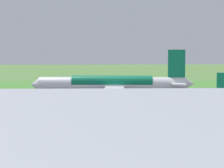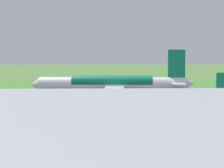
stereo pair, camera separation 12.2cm
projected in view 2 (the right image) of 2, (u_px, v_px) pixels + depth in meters
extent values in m
plane|color=#547F3D|center=(78.00, 98.00, 140.19)|extent=(800.00, 800.00, 0.00)
cube|color=#38383D|center=(78.00, 98.00, 140.19)|extent=(600.00, 39.94, 0.06)
cube|color=gray|center=(60.00, 142.00, 70.07)|extent=(440.00, 110.00, 0.05)
cube|color=#478534|center=(83.00, 87.00, 184.14)|extent=(600.00, 80.00, 0.04)
cylinder|color=white|center=(112.00, 85.00, 140.29)|extent=(48.25, 8.64, 5.20)
cone|color=white|center=(35.00, 85.00, 141.19)|extent=(3.35, 5.14, 4.94)
cone|color=white|center=(189.00, 83.00, 139.35)|extent=(3.81, 4.66, 4.42)
cube|color=#0C724C|center=(177.00, 63.00, 139.02)|extent=(5.62, 0.90, 9.00)
cube|color=white|center=(178.00, 84.00, 134.00)|extent=(4.64, 9.26, 0.36)
cube|color=white|center=(174.00, 82.00, 144.97)|extent=(4.64, 9.26, 0.36)
cube|color=white|center=(114.00, 89.00, 129.32)|extent=(7.57, 22.37, 0.35)
cube|color=white|center=(116.00, 84.00, 151.25)|extent=(7.57, 22.37, 0.35)
cylinder|color=#23284C|center=(106.00, 96.00, 133.08)|extent=(4.69, 3.12, 2.80)
cylinder|color=#23284C|center=(108.00, 92.00, 148.03)|extent=(4.69, 3.12, 2.80)
cylinder|color=black|center=(57.00, 92.00, 141.12)|extent=(0.70, 0.70, 3.42)
cylinder|color=black|center=(121.00, 94.00, 136.38)|extent=(0.70, 0.70, 3.42)
cylinder|color=black|center=(121.00, 91.00, 144.35)|extent=(0.70, 0.70, 3.42)
cylinder|color=#0C724C|center=(112.00, 83.00, 140.25)|extent=(26.71, 7.11, 5.23)
cylinder|color=white|center=(121.00, 131.00, 63.32)|extent=(36.32, 7.88, 3.91)
cube|color=white|center=(124.00, 145.00, 55.06)|extent=(6.32, 16.95, 0.26)
cube|color=white|center=(128.00, 124.00, 71.52)|extent=(6.32, 16.95, 0.26)
cylinder|color=black|center=(121.00, 148.00, 63.51)|extent=(0.60, 0.60, 1.20)
cube|color=silver|center=(79.00, 112.00, 101.34)|extent=(4.56, 3.51, 0.75)
cube|color=#2D333D|center=(79.00, 109.00, 101.19)|extent=(2.73, 2.51, 0.55)
cylinder|color=black|center=(83.00, 113.00, 102.78)|extent=(0.67, 0.49, 0.64)
cylinder|color=black|center=(86.00, 114.00, 101.30)|extent=(0.67, 0.49, 0.64)
cylinder|color=black|center=(72.00, 113.00, 101.43)|extent=(0.67, 0.49, 0.64)
cylinder|color=black|center=(75.00, 114.00, 99.94)|extent=(0.67, 0.49, 0.64)
cylinder|color=slate|center=(138.00, 84.00, 186.34)|extent=(0.10, 0.10, 2.19)
cube|color=red|center=(138.00, 81.00, 186.26)|extent=(0.60, 0.04, 0.60)
cone|color=orange|center=(124.00, 87.00, 183.32)|extent=(0.40, 0.40, 0.55)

